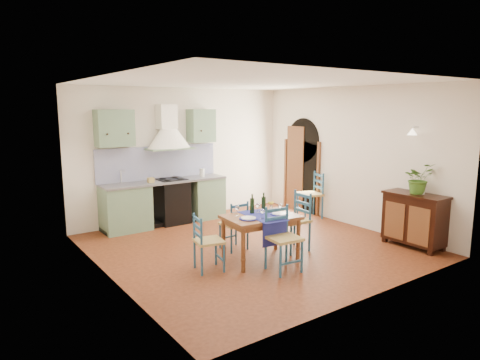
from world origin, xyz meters
The scene contains 13 objects.
floor centered at (0.00, 0.00, 0.00)m, with size 5.00×5.00×0.00m, color #441E0E.
back_wall centered at (-0.47, 2.29, 1.05)m, with size 5.00×0.96×2.80m.
right_wall centered at (2.50, 0.28, 1.34)m, with size 0.26×5.00×2.80m.
left_wall centered at (-2.50, 0.00, 1.40)m, with size 0.04×5.00×2.80m, color silver.
ceiling centered at (0.00, 0.00, 2.80)m, with size 5.00×5.00×0.01m, color white.
dining_table centered at (-0.30, -0.63, 0.64)m, with size 1.20×0.92×1.04m.
chair_near centered at (-0.32, -1.15, 0.49)m, with size 0.48×0.48×0.95m.
chair_far centered at (-0.36, 0.03, 0.44)m, with size 0.40×0.40×0.84m.
chair_left centered at (-1.23, -0.52, 0.44)m, with size 0.47×0.47×0.85m.
chair_right centered at (0.46, -0.57, 0.51)m, with size 0.49×0.49×0.99m.
chair_spare centered at (2.23, 0.83, 0.52)m, with size 0.59×0.59×1.00m.
sideboard centered at (2.26, -1.63, 0.51)m, with size 0.50×1.05×0.94m.
potted_plant centered at (2.28, -1.64, 1.20)m, with size 0.48×0.41×0.53m, color #37621E.
Camera 1 is at (-4.32, -5.72, 2.39)m, focal length 32.00 mm.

